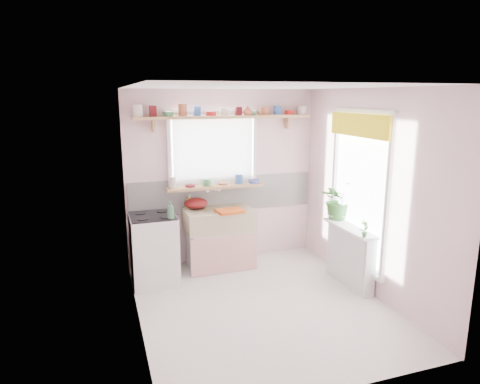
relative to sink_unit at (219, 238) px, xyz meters
name	(u,v)px	position (x,y,z in m)	size (l,w,h in m)	color
room	(285,175)	(0.81, -0.43, 0.94)	(3.20, 3.20, 3.20)	silver
sink_unit	(219,238)	(0.00, 0.00, 0.00)	(0.95, 0.65, 1.11)	white
cooker	(154,249)	(-0.95, -0.24, 0.03)	(0.58, 0.58, 0.93)	white
radiator_ledge	(350,255)	(1.45, -1.09, -0.03)	(0.22, 0.95, 0.78)	white
windowsill	(215,187)	(0.00, 0.19, 0.71)	(1.40, 0.22, 0.04)	tan
pine_shelf	(225,117)	(0.15, 0.18, 1.69)	(2.52, 0.24, 0.04)	tan
shelf_crockery	(224,111)	(0.13, 0.18, 1.76)	(2.47, 0.11, 0.12)	silver
sill_crockery	(212,182)	(-0.05, 0.19, 0.78)	(1.35, 0.11, 0.12)	silver
dish_tray	(230,211)	(0.10, -0.19, 0.44)	(0.35, 0.27, 0.04)	#CD4B12
colander	(196,203)	(-0.29, 0.16, 0.49)	(0.34, 0.34, 0.15)	#5B0F10
jade_plant	(338,199)	(1.48, -0.69, 0.61)	(0.48, 0.41, 0.53)	#356E2C
fruit_bowl	(337,216)	(1.48, -0.69, 0.38)	(0.27, 0.27, 0.07)	white
herb_pot	(365,229)	(1.36, -1.49, 0.45)	(0.11, 0.07, 0.21)	#3D6E2C
soap_bottle_sink	(189,201)	(-0.38, 0.21, 0.52)	(0.09, 0.09, 0.19)	#E8F56C
sill_cup	(237,180)	(0.36, 0.25, 0.77)	(0.11, 0.11, 0.09)	beige
sill_bowl	(254,182)	(0.56, 0.13, 0.75)	(0.17, 0.17, 0.05)	#3856B7
shelf_vase	(248,110)	(0.46, 0.12, 1.78)	(0.13, 0.13, 0.14)	#B64D38
cooker_bottle	(171,210)	(-0.75, -0.46, 0.59)	(0.08, 0.09, 0.22)	#38704B
fruit	(338,212)	(1.49, -0.69, 0.44)	(0.20, 0.14, 0.10)	orange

